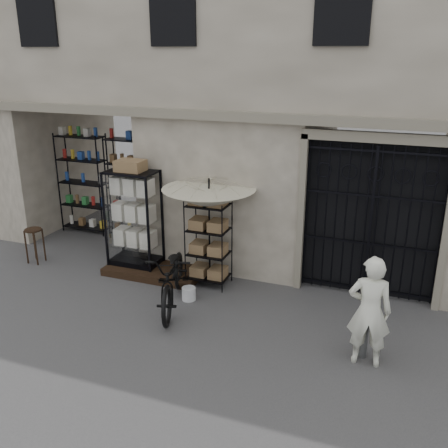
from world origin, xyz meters
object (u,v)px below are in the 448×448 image
at_px(bicycle, 175,305).
at_px(shopkeeper, 364,362).
at_px(wooden_stool, 35,245).
at_px(market_umbrella, 209,193).
at_px(wire_rack, 209,244).
at_px(white_bucket, 189,294).
at_px(steel_bollard, 364,334).
at_px(display_cabinet, 134,223).

bearing_deg(bicycle, shopkeeper, -27.60).
bearing_deg(wooden_stool, market_umbrella, 6.50).
relative_size(wire_rack, white_bucket, 6.82).
xyz_separation_m(market_umbrella, bicycle, (-0.22, -1.16, -1.83)).
bearing_deg(bicycle, market_umbrella, 61.41).
distance_m(white_bucket, steel_bollard, 3.30).
bearing_deg(white_bucket, display_cabinet, 152.04).
height_order(white_bucket, bicycle, bicycle).
bearing_deg(steel_bollard, wooden_stool, 170.67).
xyz_separation_m(white_bucket, steel_bollard, (3.20, -0.73, 0.27)).
height_order(display_cabinet, shopkeeper, display_cabinet).
bearing_deg(wire_rack, wooden_stool, -179.48).
relative_size(wire_rack, shopkeeper, 1.02).
height_order(display_cabinet, market_umbrella, market_umbrella).
relative_size(bicycle, wooden_stool, 2.79).
bearing_deg(shopkeeper, display_cabinet, -24.16).
distance_m(display_cabinet, market_umbrella, 1.84).
height_order(wire_rack, white_bucket, wire_rack).
bearing_deg(market_umbrella, shopkeeper, -28.75).
xyz_separation_m(market_umbrella, white_bucket, (-0.07, -0.87, -1.71)).
xyz_separation_m(bicycle, wooden_stool, (-3.69, 0.71, 0.40)).
relative_size(wire_rack, bicycle, 0.81).
relative_size(market_umbrella, bicycle, 1.19).
relative_size(display_cabinet, white_bucket, 8.40).
bearing_deg(wooden_stool, display_cabinet, 10.64).
distance_m(display_cabinet, shopkeeper, 5.25).
bearing_deg(shopkeeper, wooden_stool, -14.98).
distance_m(wooden_stool, shopkeeper, 7.23).
bearing_deg(bicycle, steel_bollard, -25.32).
xyz_separation_m(display_cabinet, white_bucket, (1.59, -0.85, -0.92)).
distance_m(wire_rack, bicycle, 1.37).
height_order(market_umbrella, steel_bollard, market_umbrella).
relative_size(white_bucket, shopkeeper, 0.15).
xyz_separation_m(white_bucket, bicycle, (-0.15, -0.29, -0.12)).
bearing_deg(white_bucket, steel_bollard, -12.89).
height_order(market_umbrella, wooden_stool, market_umbrella).
bearing_deg(bicycle, display_cabinet, 123.94).
height_order(bicycle, steel_bollard, bicycle).
relative_size(bicycle, steel_bollard, 2.73).
bearing_deg(shopkeeper, bicycle, -14.38).
relative_size(wire_rack, market_umbrella, 0.68).
distance_m(bicycle, wooden_stool, 3.78).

